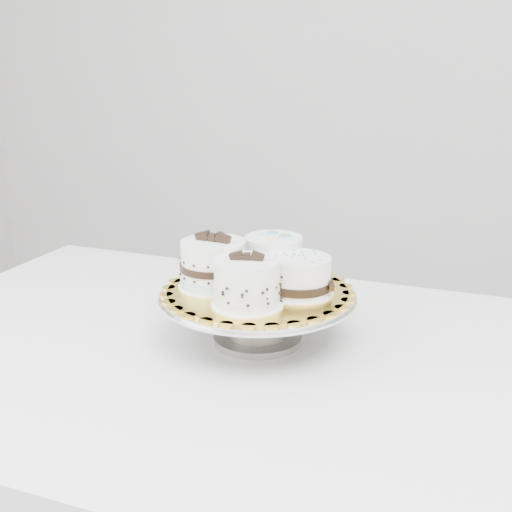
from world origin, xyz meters
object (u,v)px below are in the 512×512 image
(cake_dots, at_px, (273,257))
(table, at_px, (227,385))
(cake_ribbon, at_px, (299,276))
(cake_banded, at_px, (214,266))
(cake_stand, at_px, (258,308))
(cake_swirl, at_px, (247,284))
(cake_board, at_px, (258,291))

(cake_dots, bearing_deg, table, -135.22)
(cake_ribbon, bearing_deg, cake_banded, 166.24)
(cake_stand, distance_m, cake_swirl, 0.10)
(table, distance_m, cake_board, 0.17)
(cake_swirl, bearing_deg, cake_board, 83.32)
(cake_dots, distance_m, cake_ribbon, 0.09)
(cake_stand, bearing_deg, cake_dots, 85.13)
(cake_swirl, relative_size, cake_dots, 0.91)
(cake_board, bearing_deg, table, -133.24)
(table, xyz_separation_m, cake_banded, (-0.04, 0.04, 0.20))
(cake_swirl, bearing_deg, cake_dots, 78.56)
(table, height_order, cake_banded, cake_banded)
(table, height_order, cake_stand, cake_stand)
(cake_board, bearing_deg, cake_dots, 85.13)
(cake_stand, distance_m, cake_board, 0.03)
(table, relative_size, cake_swirl, 10.88)
(cake_stand, height_order, cake_banded, cake_banded)
(cake_banded, distance_m, cake_ribbon, 0.15)
(table, bearing_deg, cake_stand, 49.84)
(cake_swirl, bearing_deg, cake_stand, 83.32)
(cake_board, height_order, cake_dots, cake_dots)
(table, bearing_deg, cake_swirl, -28.19)
(cake_dots, bearing_deg, cake_board, -117.59)
(cake_swirl, bearing_deg, table, 137.23)
(cake_swirl, height_order, cake_ribbon, cake_swirl)
(cake_stand, bearing_deg, cake_ribbon, 6.38)
(cake_banded, bearing_deg, cake_board, 13.32)
(cake_board, relative_size, cake_dots, 2.30)
(cake_stand, xyz_separation_m, cake_dots, (0.01, 0.07, 0.07))
(table, distance_m, cake_dots, 0.24)
(cake_board, relative_size, cake_ribbon, 2.24)
(cake_dots, bearing_deg, cake_banded, -159.24)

